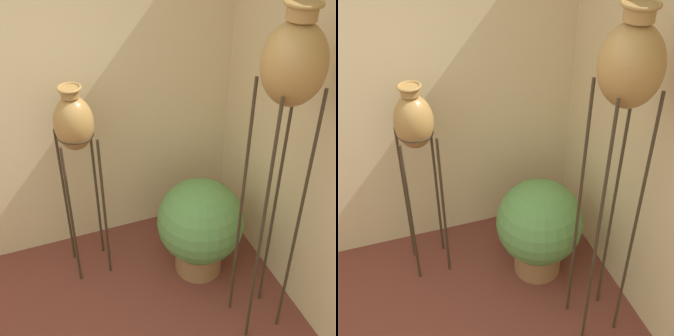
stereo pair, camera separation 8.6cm
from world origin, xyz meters
TOP-DOWN VIEW (x-y plane):
  - vase_stand_tall at (1.60, 0.66)m, footprint 0.33×0.33m
  - vase_stand_medium at (0.61, 1.58)m, footprint 0.27×0.27m
  - potted_plant at (1.42, 1.25)m, footprint 0.66×0.66m

SIDE VIEW (x-z plane):
  - potted_plant at x=1.42m, z-range 0.04..0.87m
  - vase_stand_medium at x=0.61m, z-range 0.50..2.09m
  - vase_stand_tall at x=1.60m, z-range 0.78..3.05m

